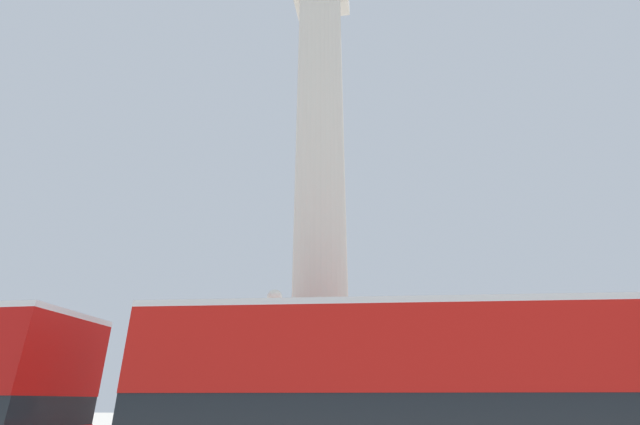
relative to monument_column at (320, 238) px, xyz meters
The scene contains 3 objects.
monument_column is the anchor object (origin of this frame).
bus_b 9.23m from the monument_column, 63.23° to the right, with size 11.23×3.46×4.39m.
street_lamp 6.23m from the monument_column, 102.81° to the right, with size 0.44×0.44×5.62m.
Camera 1 is at (2.46, -15.22, 2.66)m, focal length 24.00 mm.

